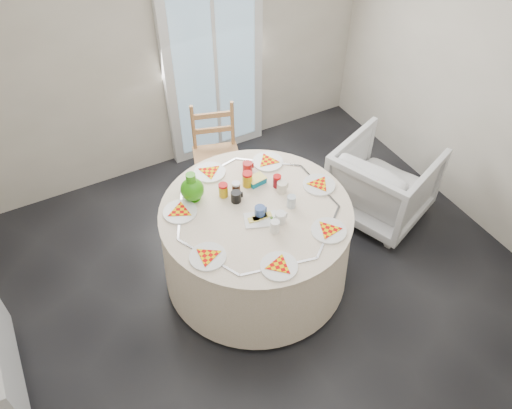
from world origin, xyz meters
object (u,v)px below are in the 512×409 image
green_pitcher (192,186)px  armchair (384,180)px  table (256,243)px  radiator (3,353)px  wooden_chair (217,156)px

green_pitcher → armchair: bearing=10.9°
table → armchair: bearing=4.7°
radiator → table: size_ratio=0.68×
wooden_chair → armchair: wooden_chair is taller
table → green_pitcher: bearing=136.9°
table → green_pitcher: (-0.35, 0.33, 0.49)m
radiator → armchair: armchair is taller
radiator → table: 1.88m
table → green_pitcher: size_ratio=6.41×
table → wooden_chair: (0.14, 1.02, 0.09)m
radiator → armchair: bearing=3.0°
table → armchair: 1.35m
table → armchair: size_ratio=1.83×
armchair → green_pitcher: bearing=60.9°
radiator → green_pitcher: (1.53, 0.39, 0.49)m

